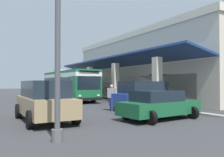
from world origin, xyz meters
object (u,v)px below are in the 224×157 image
parked_suv_tan (45,100)px  parked_sedan_green (159,105)px  potted_palm (158,98)px  transit_bus (68,83)px  pedestrian (112,96)px  parked_suv_blue (144,95)px

parked_suv_tan → parked_sedan_green: 5.74m
parked_suv_tan → potted_palm: 10.69m
transit_bus → potted_palm: transit_bus is taller
parked_sedan_green → transit_bus: bearing=178.7°
parked_sedan_green → pedestrian: (-4.32, -0.35, 0.24)m
transit_bus → parked_sedan_green: bearing=-1.3°
parked_sedan_green → potted_palm: bearing=139.6°
parked_suv_blue → parked_sedan_green: size_ratio=1.10×
transit_bus → parked_sedan_green: 15.20m
parked_sedan_green → parked_suv_tan: bearing=-114.1°
transit_bus → parked_sedan_green: size_ratio=2.47×
parked_suv_blue → pedestrian: size_ratio=2.85×
parked_suv_tan → pedestrian: 5.27m
parked_suv_blue → transit_bus: bearing=-171.6°
parked_suv_blue → pedestrian: (-0.49, -2.36, -0.02)m
transit_bus → parked_suv_blue: 11.47m
pedestrian → potted_palm: 5.45m
potted_palm → parked_suv_blue: bearing=-56.6°
parked_suv_blue → parked_sedan_green: (3.84, -2.01, -0.27)m
transit_bus → pedestrian: size_ratio=6.40×
parked_suv_blue → parked_sedan_green: parked_suv_blue is taller
pedestrian → transit_bus: bearing=176.4°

